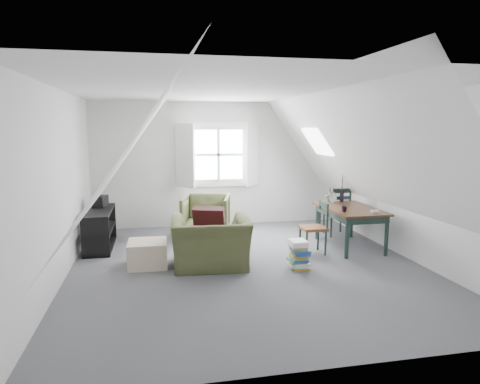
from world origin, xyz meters
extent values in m
plane|color=#4E4E53|center=(0.00, 0.00, 0.00)|extent=(5.50, 5.50, 0.00)
plane|color=white|center=(0.00, 0.00, 2.50)|extent=(5.50, 5.50, 0.00)
plane|color=silver|center=(0.00, 2.75, 1.25)|extent=(5.00, 0.00, 5.00)
plane|color=silver|center=(0.00, -2.75, 1.25)|extent=(5.00, 0.00, 5.00)
plane|color=silver|center=(-2.50, 0.00, 1.25)|extent=(0.00, 5.50, 5.50)
plane|color=silver|center=(2.50, 0.00, 1.25)|extent=(0.00, 5.50, 5.50)
plane|color=white|center=(-1.55, 0.00, 1.78)|extent=(3.19, 5.50, 4.48)
plane|color=white|center=(1.55, 0.00, 1.78)|extent=(3.19, 5.50, 4.48)
cube|color=white|center=(0.00, 2.73, 1.45)|extent=(1.30, 0.04, 1.30)
cube|color=white|center=(-0.68, 2.57, 1.45)|extent=(0.35, 0.35, 1.25)
cube|color=white|center=(0.68, 2.57, 1.45)|extent=(0.35, 0.35, 1.25)
cube|color=white|center=(0.00, 2.72, 1.45)|extent=(1.00, 0.02, 1.00)
cube|color=white|center=(0.00, 2.70, 1.45)|extent=(1.08, 0.04, 0.05)
cube|color=white|center=(0.00, 2.70, 1.45)|extent=(0.05, 0.04, 1.08)
cube|color=white|center=(1.55, 1.30, 1.75)|extent=(0.35, 0.75, 0.47)
imported|color=#404623|center=(-0.52, 0.08, 0.00)|extent=(1.17, 1.05, 0.72)
imported|color=#404623|center=(-0.38, 1.78, 0.00)|extent=(1.01, 1.03, 0.77)
cube|color=#3A0F13|center=(-0.52, 0.23, 0.63)|extent=(0.51, 0.39, 0.47)
cube|color=#C2B097|center=(-1.42, 0.30, 0.18)|extent=(0.56, 0.56, 0.37)
cube|color=#372112|center=(1.90, 0.64, 0.65)|extent=(0.81, 1.34, 0.04)
cube|color=#1B2E29|center=(1.90, 0.64, 0.58)|extent=(0.72, 1.25, 0.11)
cylinder|color=#1B2E29|center=(1.57, 0.04, 0.32)|extent=(0.06, 0.06, 0.64)
cylinder|color=#1B2E29|center=(2.23, 0.04, 0.32)|extent=(0.06, 0.06, 0.64)
cylinder|color=#1B2E29|center=(1.57, 1.24, 0.32)|extent=(0.06, 0.06, 0.64)
cylinder|color=#1B2E29|center=(2.23, 1.24, 0.32)|extent=(0.06, 0.06, 0.64)
sphere|color=silver|center=(1.75, 1.09, 0.78)|extent=(0.20, 0.20, 0.20)
cylinder|color=silver|center=(1.75, 1.09, 0.90)|extent=(0.06, 0.06, 0.11)
cylinder|color=black|center=(2.00, 1.19, 0.78)|extent=(0.07, 0.07, 0.22)
cylinder|color=#3F2D1E|center=(2.00, 1.19, 1.03)|extent=(0.03, 0.05, 0.40)
cylinder|color=#3F2D1E|center=(2.01, 1.20, 1.03)|extent=(0.04, 0.05, 0.40)
cylinder|color=#3F2D1E|center=(1.99, 1.19, 1.03)|extent=(0.05, 0.07, 0.39)
imported|color=black|center=(1.65, 0.34, 0.67)|extent=(0.12, 0.12, 0.09)
cube|color=white|center=(2.10, 0.19, 0.69)|extent=(0.12, 0.08, 0.04)
cube|color=#5D3318|center=(2.03, 1.46, 0.46)|extent=(0.43, 0.43, 0.05)
cylinder|color=#1B2E29|center=(2.20, 1.64, 0.22)|extent=(0.04, 0.04, 0.44)
cylinder|color=#1B2E29|center=(2.20, 1.29, 0.22)|extent=(0.04, 0.04, 0.44)
cylinder|color=#1B2E29|center=(1.86, 1.64, 0.22)|extent=(0.04, 0.04, 0.44)
cylinder|color=#1B2E29|center=(1.86, 1.29, 0.22)|extent=(0.04, 0.04, 0.44)
cylinder|color=#1B2E29|center=(2.20, 1.27, 0.68)|extent=(0.04, 0.04, 0.46)
cylinder|color=#1B2E29|center=(1.86, 1.27, 0.68)|extent=(0.04, 0.04, 0.46)
cube|color=#1B2E29|center=(2.03, 1.27, 0.86)|extent=(0.34, 0.03, 0.08)
cube|color=#1B2E29|center=(2.03, 1.27, 0.73)|extent=(0.34, 0.03, 0.06)
cube|color=#5D3318|center=(1.16, 0.42, 0.41)|extent=(0.39, 0.39, 0.05)
cylinder|color=#1B2E29|center=(1.00, 0.57, 0.20)|extent=(0.03, 0.03, 0.39)
cylinder|color=#1B2E29|center=(1.32, 0.57, 0.20)|extent=(0.03, 0.03, 0.39)
cylinder|color=#1B2E29|center=(1.00, 0.26, 0.20)|extent=(0.03, 0.03, 0.39)
cylinder|color=#1B2E29|center=(1.32, 0.26, 0.20)|extent=(0.03, 0.03, 0.39)
cylinder|color=#1B2E29|center=(1.34, 0.57, 0.62)|extent=(0.03, 0.03, 0.41)
cylinder|color=#1B2E29|center=(1.34, 0.26, 0.62)|extent=(0.03, 0.03, 0.41)
cube|color=#1B2E29|center=(1.34, 0.42, 0.78)|extent=(0.03, 0.31, 0.07)
cube|color=#1B2E29|center=(1.34, 0.42, 0.66)|extent=(0.03, 0.31, 0.06)
cube|color=black|center=(-2.21, 1.45, 0.02)|extent=(0.42, 1.25, 0.03)
cube|color=black|center=(-2.21, 1.45, 0.31)|extent=(0.42, 1.25, 0.03)
cube|color=black|center=(-2.21, 1.45, 0.63)|extent=(0.42, 1.25, 0.03)
cube|color=black|center=(-2.21, 0.84, 0.31)|extent=(0.42, 0.03, 0.63)
cube|color=black|center=(-2.21, 2.06, 0.31)|extent=(0.42, 0.03, 0.63)
cube|color=#264C99|center=(-2.21, 1.08, 0.13)|extent=(0.19, 0.21, 0.23)
cube|color=red|center=(-2.21, 1.55, 0.13)|extent=(0.19, 0.25, 0.23)
cube|color=white|center=(-2.21, 1.24, 0.44)|extent=(0.19, 0.23, 0.21)
cube|color=black|center=(-2.21, 1.70, 0.73)|extent=(0.26, 0.31, 0.21)
cube|color=#B29933|center=(0.71, -0.25, 0.02)|extent=(0.22, 0.28, 0.04)
cube|color=white|center=(0.68, -0.24, 0.05)|extent=(0.28, 0.31, 0.03)
cube|color=white|center=(0.72, -0.26, 0.09)|extent=(0.23, 0.31, 0.04)
cube|color=#337F4C|center=(0.67, -0.25, 0.12)|extent=(0.23, 0.29, 0.03)
cube|color=#264C99|center=(0.69, -0.27, 0.15)|extent=(0.25, 0.32, 0.03)
cube|color=#B29933|center=(0.69, -0.25, 0.17)|extent=(0.22, 0.28, 0.03)
cube|color=#B29933|center=(0.70, -0.23, 0.20)|extent=(0.25, 0.31, 0.04)
cube|color=#264C99|center=(0.72, -0.27, 0.24)|extent=(0.25, 0.32, 0.04)
cube|color=#264C99|center=(0.70, -0.27, 0.28)|extent=(0.25, 0.31, 0.03)
cube|color=#B29933|center=(0.70, -0.22, 0.31)|extent=(0.23, 0.29, 0.04)
cube|color=white|center=(0.68, -0.23, 0.35)|extent=(0.24, 0.27, 0.04)
cube|color=white|center=(0.69, -0.22, 0.39)|extent=(0.24, 0.28, 0.03)
camera|label=1|loc=(-1.31, -5.84, 2.00)|focal=32.00mm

